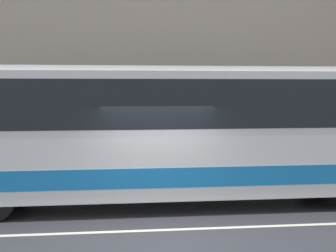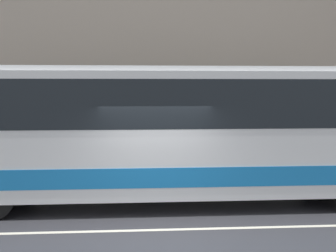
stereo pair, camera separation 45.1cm
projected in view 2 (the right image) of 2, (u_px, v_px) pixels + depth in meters
ground_plane at (158, 230)px, 9.55m from camera, size 60.00×60.00×0.00m
sidewalk at (148, 177)px, 14.82m from camera, size 60.00×2.62×0.15m
building_facade at (146, 24)px, 15.86m from camera, size 60.00×0.35×10.53m
lane_stripe at (158, 230)px, 9.55m from camera, size 54.00×0.14×0.01m
transit_bus at (159, 128)px, 11.56m from camera, size 12.29×2.50×3.40m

